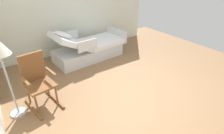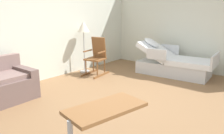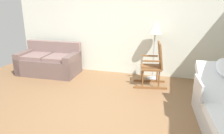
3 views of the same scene
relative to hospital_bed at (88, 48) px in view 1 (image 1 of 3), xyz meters
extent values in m
plane|color=olive|center=(-2.20, -0.02, -0.30)|extent=(7.41, 7.41, 0.00)
cube|color=silver|center=(0.81, -0.02, 1.05)|extent=(0.10, 5.09, 2.70)
cube|color=silver|center=(0.00, 0.01, -0.13)|extent=(1.03, 2.00, 0.35)
cube|color=white|center=(0.04, -0.47, 0.12)|extent=(1.00, 1.23, 0.14)
cube|color=white|center=(-0.04, 0.53, 0.33)|extent=(0.98, 0.98, 0.56)
ellipsoid|color=white|center=(-0.06, 0.70, 0.56)|extent=(0.38, 0.52, 0.34)
cube|color=silver|center=(-0.53, 0.27, 0.33)|extent=(0.08, 0.56, 0.28)
cube|color=silver|center=(0.48, 0.35, 0.33)|extent=(0.08, 0.56, 0.28)
cube|color=silver|center=(0.09, -1.06, 0.23)|extent=(0.95, 0.13, 0.36)
cylinder|color=black|center=(-0.43, 0.77, -0.25)|extent=(0.10, 0.10, 0.10)
cylinder|color=black|center=(0.29, 0.83, -0.25)|extent=(0.10, 0.10, 0.10)
cylinder|color=black|center=(-0.30, -0.82, -0.25)|extent=(0.10, 0.10, 0.10)
cylinder|color=black|center=(0.42, -0.76, -0.25)|extent=(0.10, 0.10, 0.10)
cube|color=brown|center=(-1.43, 1.91, -0.28)|extent=(0.76, 0.16, 0.05)
cube|color=brown|center=(-1.36, 1.49, -0.28)|extent=(0.76, 0.16, 0.05)
cylinder|color=brown|center=(-1.55, 1.48, -0.05)|extent=(0.04, 0.04, 0.40)
cylinder|color=brown|center=(-1.61, 1.86, -0.05)|extent=(0.04, 0.04, 0.40)
cylinder|color=brown|center=(-1.19, 1.54, -0.05)|extent=(0.04, 0.04, 0.40)
cylinder|color=brown|center=(-1.25, 1.92, -0.05)|extent=(0.04, 0.04, 0.40)
cube|color=brown|center=(-1.40, 1.70, 0.15)|extent=(0.53, 0.55, 0.04)
cube|color=brown|center=(-1.20, 1.73, 0.45)|extent=(0.19, 0.45, 0.60)
cube|color=brown|center=(-1.38, 1.47, 0.37)|extent=(0.39, 0.11, 0.03)
cube|color=brown|center=(-1.46, 1.92, 0.37)|extent=(0.39, 0.11, 0.03)
cylinder|color=#B2B5BA|center=(-1.38, 2.16, -0.29)|extent=(0.28, 0.28, 0.03)
cylinder|color=#B2B5BA|center=(-1.38, 2.16, 0.30)|extent=(0.03, 0.03, 1.15)
camera|label=1|loc=(-4.37, 2.12, 2.00)|focal=28.48mm
camera|label=2|loc=(-5.78, -2.51, 1.45)|focal=35.55mm
camera|label=3|loc=(-1.05, -3.07, 1.66)|focal=33.83mm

